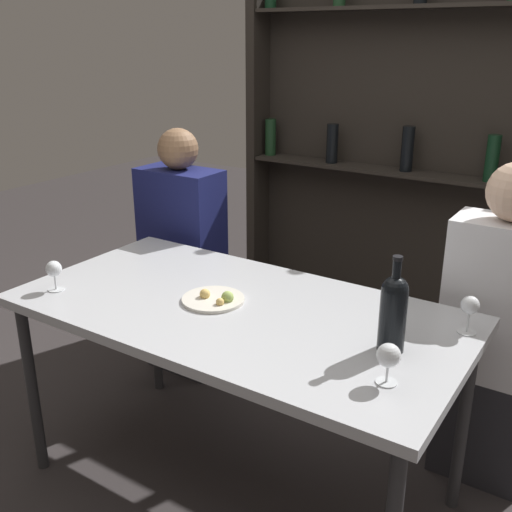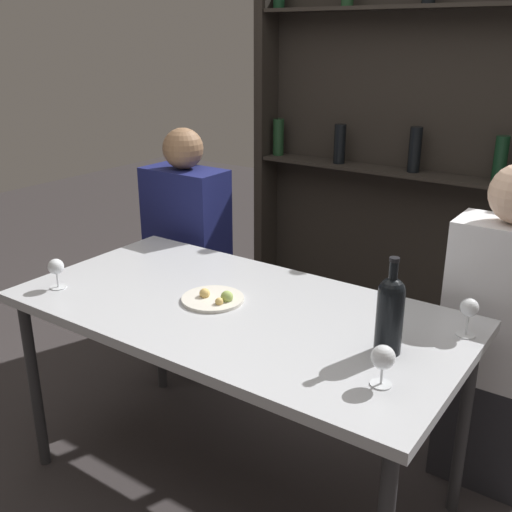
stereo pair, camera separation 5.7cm
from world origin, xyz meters
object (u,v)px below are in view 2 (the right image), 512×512
at_px(food_plate_0, 214,298).
at_px(seated_person_right, 497,341).
at_px(seated_person_left, 188,261).
at_px(wine_glass_0, 469,310).
at_px(wine_glass_1, 383,359).
at_px(wine_bottle, 391,311).
at_px(wine_glass_2, 56,268).

xyz_separation_m(food_plate_0, seated_person_right, (0.85, 0.61, -0.18)).
bearing_deg(food_plate_0, seated_person_left, 137.42).
xyz_separation_m(seated_person_left, seated_person_right, (1.51, 0.00, 0.01)).
relative_size(wine_glass_0, wine_glass_1, 1.07).
bearing_deg(wine_bottle, seated_person_left, 155.73).
relative_size(wine_glass_0, food_plate_0, 0.56).
xyz_separation_m(wine_bottle, wine_glass_1, (0.06, -0.19, -0.05)).
bearing_deg(wine_glass_0, seated_person_left, 166.38).
bearing_deg(wine_glass_2, food_plate_0, 23.49).
bearing_deg(wine_glass_1, wine_bottle, 108.06).
distance_m(food_plate_0, seated_person_left, 0.92).
distance_m(wine_glass_0, food_plate_0, 0.86).
bearing_deg(wine_bottle, seated_person_right, 72.00).
bearing_deg(wine_glass_1, seated_person_left, 150.50).
distance_m(wine_glass_1, food_plate_0, 0.74).
xyz_separation_m(wine_glass_0, seated_person_left, (-1.48, 0.36, -0.27)).
distance_m(wine_bottle, seated_person_left, 1.48).
height_order(seated_person_left, seated_person_right, seated_person_right).
distance_m(wine_glass_2, food_plate_0, 0.61).
height_order(wine_glass_2, seated_person_left, seated_person_left).
distance_m(wine_glass_0, seated_person_right, 0.44).
relative_size(wine_bottle, seated_person_right, 0.24).
distance_m(wine_bottle, wine_glass_1, 0.20).
bearing_deg(food_plate_0, wine_glass_2, -156.51).
height_order(wine_glass_1, seated_person_left, seated_person_left).
bearing_deg(wine_glass_2, wine_glass_1, 3.16).
relative_size(wine_glass_1, wine_glass_2, 1.03).
relative_size(wine_bottle, seated_person_left, 0.24).
relative_size(food_plate_0, seated_person_left, 0.18).
height_order(wine_glass_2, seated_person_right, seated_person_right).
height_order(wine_glass_0, wine_glass_1, wine_glass_0).
height_order(wine_glass_1, food_plate_0, wine_glass_1).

